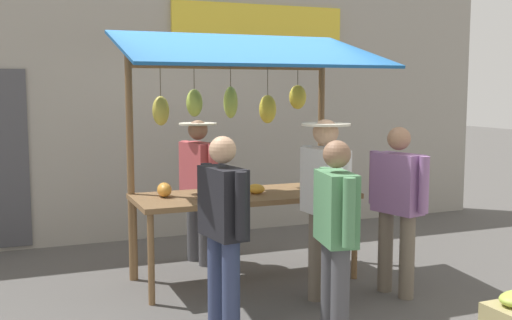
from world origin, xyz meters
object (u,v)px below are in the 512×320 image
vendor_with_sunhat (198,180)px  shopper_in_striped_shirt (325,196)px  market_stall (242,126)px  shopper_in_grey_tee (336,228)px  shopper_with_ponytail (397,199)px  shopper_with_shopping_bag (223,222)px

vendor_with_sunhat → shopper_in_striped_shirt: 1.83m
market_stall → shopper_in_grey_tee: bearing=93.5°
vendor_with_sunhat → shopper_in_grey_tee: bearing=-5.6°
shopper_in_striped_shirt → shopper_with_ponytail: bearing=-94.3°
vendor_with_sunhat → shopper_with_ponytail: (-1.41, 1.71, -0.03)m
market_stall → shopper_in_striped_shirt: (-0.41, 0.99, -0.57)m
shopper_in_grey_tee → vendor_with_sunhat: bearing=19.2°
shopper_in_striped_shirt → shopper_with_ponytail: shopper_in_striped_shirt is taller
shopper_with_shopping_bag → shopper_with_ponytail: (-1.79, -0.27, 0.01)m
shopper_in_striped_shirt → shopper_in_grey_tee: (0.30, 0.73, -0.10)m
market_stall → shopper_in_striped_shirt: bearing=112.2°
shopper_with_shopping_bag → shopper_with_ponytail: shopper_with_ponytail is taller
vendor_with_sunhat → shopper_in_striped_shirt: size_ratio=0.96×
shopper_in_striped_shirt → shopper_in_grey_tee: size_ratio=1.08×
shopper_in_striped_shirt → shopper_with_ponytail: (-0.76, 0.00, -0.08)m
market_stall → shopper_in_striped_shirt: market_stall is taller
shopper_with_ponytail → shopper_in_grey_tee: size_ratio=1.02×
vendor_with_sunhat → shopper_in_grey_tee: vendor_with_sunhat is taller
market_stall → shopper_with_ponytail: 1.66m
vendor_with_sunhat → shopper_with_shopping_bag: (0.39, 1.98, -0.04)m
market_stall → shopper_with_shopping_bag: size_ratio=1.60×
shopper_in_striped_shirt → market_stall: bearing=18.1°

